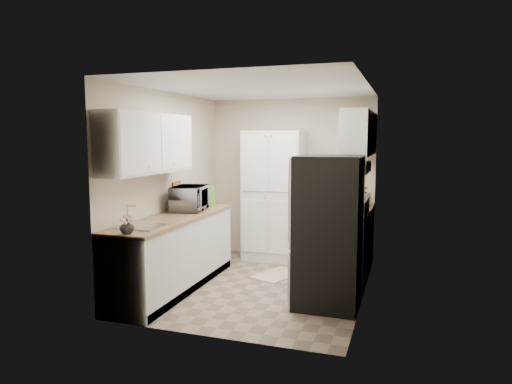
{
  "coord_description": "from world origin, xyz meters",
  "views": [
    {
      "loc": [
        1.75,
        -5.41,
        1.89
      ],
      "look_at": [
        -0.1,
        0.15,
        1.19
      ],
      "focal_mm": 32.0,
      "sensor_mm": 36.0,
      "label": 1
    }
  ],
  "objects_px": {
    "refrigerator": "(329,232)",
    "wine_bottle": "(196,196)",
    "electric_range": "(341,248)",
    "pantry_cabinet": "(274,196)",
    "microwave": "(190,198)",
    "toaster_oven": "(358,199)"
  },
  "relations": [
    {
      "from": "electric_range",
      "to": "toaster_oven",
      "type": "distance_m",
      "value": 0.98
    },
    {
      "from": "pantry_cabinet",
      "to": "wine_bottle",
      "type": "height_order",
      "value": "pantry_cabinet"
    },
    {
      "from": "microwave",
      "to": "wine_bottle",
      "type": "distance_m",
      "value": 0.39
    },
    {
      "from": "toaster_oven",
      "to": "pantry_cabinet",
      "type": "bearing_deg",
      "value": -165.86
    },
    {
      "from": "microwave",
      "to": "toaster_oven",
      "type": "distance_m",
      "value": 2.39
    },
    {
      "from": "refrigerator",
      "to": "wine_bottle",
      "type": "xyz_separation_m",
      "value": [
        -2.04,
        0.86,
        0.22
      ]
    },
    {
      "from": "wine_bottle",
      "to": "toaster_oven",
      "type": "bearing_deg",
      "value": 18.88
    },
    {
      "from": "microwave",
      "to": "electric_range",
      "type": "bearing_deg",
      "value": -91.77
    },
    {
      "from": "electric_range",
      "to": "pantry_cabinet",
      "type": "bearing_deg",
      "value": 141.78
    },
    {
      "from": "electric_range",
      "to": "wine_bottle",
      "type": "height_order",
      "value": "wine_bottle"
    },
    {
      "from": "pantry_cabinet",
      "to": "electric_range",
      "type": "relative_size",
      "value": 1.77
    },
    {
      "from": "microwave",
      "to": "toaster_oven",
      "type": "height_order",
      "value": "microwave"
    },
    {
      "from": "pantry_cabinet",
      "to": "wine_bottle",
      "type": "distance_m",
      "value": 1.25
    },
    {
      "from": "electric_range",
      "to": "toaster_oven",
      "type": "bearing_deg",
      "value": 81.92
    },
    {
      "from": "electric_range",
      "to": "refrigerator",
      "type": "distance_m",
      "value": 0.88
    },
    {
      "from": "pantry_cabinet",
      "to": "refrigerator",
      "type": "bearing_deg",
      "value": -56.54
    },
    {
      "from": "toaster_oven",
      "to": "electric_range",
      "type": "bearing_deg",
      "value": -78.95
    },
    {
      "from": "wine_bottle",
      "to": "toaster_oven",
      "type": "xyz_separation_m",
      "value": [
        2.19,
        0.75,
        -0.05
      ]
    },
    {
      "from": "microwave",
      "to": "wine_bottle",
      "type": "xyz_separation_m",
      "value": [
        -0.08,
        0.38,
        -0.02
      ]
    },
    {
      "from": "pantry_cabinet",
      "to": "microwave",
      "type": "relative_size",
      "value": 3.38
    },
    {
      "from": "wine_bottle",
      "to": "microwave",
      "type": "bearing_deg",
      "value": -77.27
    },
    {
      "from": "electric_range",
      "to": "wine_bottle",
      "type": "bearing_deg",
      "value": 178.3
    }
  ]
}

